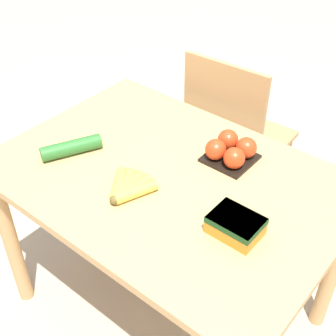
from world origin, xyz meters
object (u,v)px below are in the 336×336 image
(tomato_pack, at_px, (231,150))
(cucumber_near, at_px, (71,148))
(carrot_bag, at_px, (236,224))
(banana_bunch, at_px, (128,188))
(chair, at_px, (233,139))

(tomato_pack, bearing_deg, cucumber_near, -144.01)
(carrot_bag, bearing_deg, banana_bunch, -169.15)
(cucumber_near, bearing_deg, carrot_bag, 3.80)
(banana_bunch, relative_size, tomato_pack, 1.02)
(chair, height_order, banana_bunch, chair)
(banana_bunch, height_order, tomato_pack, tomato_pack)
(chair, xyz_separation_m, banana_bunch, (0.08, -0.79, 0.27))
(chair, relative_size, banana_bunch, 5.58)
(cucumber_near, bearing_deg, chair, 74.47)
(cucumber_near, bearing_deg, banana_bunch, -4.97)
(banana_bunch, distance_m, tomato_pack, 0.39)
(banana_bunch, bearing_deg, carrot_bag, 10.85)
(tomato_pack, distance_m, cucumber_near, 0.56)
(carrot_bag, xyz_separation_m, cucumber_near, (-0.66, -0.04, -0.01))
(chair, distance_m, cucumber_near, 0.84)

